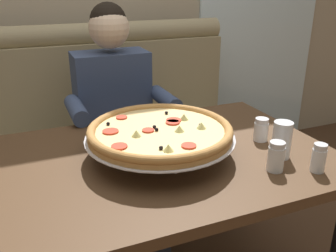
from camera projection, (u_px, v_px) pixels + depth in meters
name	position (u px, v px, depth m)	size (l,w,h in m)	color
booth_bench	(113.00, 146.00, 2.32)	(1.70, 0.78, 1.13)	#998966
dining_table	(168.00, 175.00, 1.44)	(1.25, 0.89, 0.75)	#4C331E
diner_main	(118.00, 113.00, 1.97)	(0.54, 0.64, 1.27)	#2D3342
pizza	(160.00, 132.00, 1.36)	(0.56, 0.56, 0.13)	silver
shaker_parmesan	(261.00, 131.00, 1.51)	(0.06, 0.06, 0.10)	white
shaker_oregano	(276.00, 159.00, 1.27)	(0.06, 0.06, 0.11)	white
shaker_pepper_flakes	(318.00, 160.00, 1.26)	(0.05, 0.05, 0.10)	white
drinking_glass	(281.00, 142.00, 1.36)	(0.07, 0.07, 0.14)	silver
patio_chair	(230.00, 67.00, 3.86)	(0.41, 0.40, 0.86)	black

